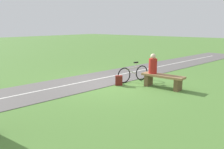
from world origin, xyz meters
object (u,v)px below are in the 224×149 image
at_px(person_seated, 153,65).
at_px(backpack, 119,80).
at_px(bicycle, 133,74).
at_px(bench, 163,79).

relative_size(person_seated, backpack, 1.97).
distance_m(person_seated, backpack, 1.46).
bearing_deg(bicycle, bench, 99.98).
bearing_deg(bench, bicycle, -6.94).
bearing_deg(person_seated, bench, -180.00).
bearing_deg(backpack, bench, -155.05).
height_order(person_seated, bicycle, person_seated).
relative_size(bench, backpack, 4.23).
distance_m(bicycle, backpack, 0.90).
distance_m(bench, person_seated, 0.67).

